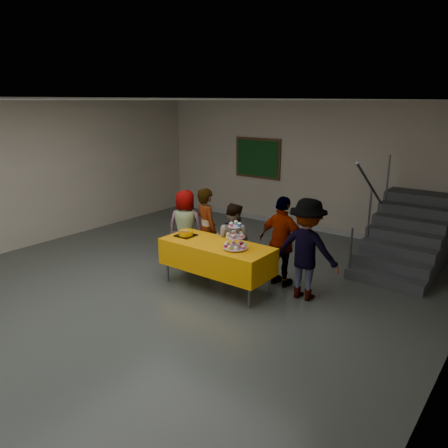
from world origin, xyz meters
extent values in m
plane|color=#4C514C|center=(0.00, 0.00, 0.00)|extent=(10.00, 10.00, 0.00)
cube|color=#B8AA94|center=(0.00, 5.00, 1.50)|extent=(8.00, 0.04, 3.00)
cube|color=#B8AA94|center=(-4.00, 0.00, 1.50)|extent=(0.04, 10.00, 3.00)
cube|color=#B8AA94|center=(4.00, 0.00, 1.50)|extent=(0.04, 10.00, 3.00)
cube|color=silver|center=(0.00, 0.00, 3.00)|extent=(8.00, 10.00, 0.04)
cube|color=#999999|center=(0.00, 4.98, 0.06)|extent=(7.90, 0.03, 0.12)
cylinder|color=#595960|center=(-0.33, 0.68, 0.36)|extent=(0.04, 0.04, 0.73)
cylinder|color=#595960|center=(1.35, 0.68, 0.36)|extent=(0.04, 0.04, 0.73)
cylinder|color=#595960|center=(-0.33, 1.26, 0.36)|extent=(0.04, 0.04, 0.73)
cylinder|color=#595960|center=(1.35, 1.26, 0.36)|extent=(0.04, 0.04, 0.73)
cube|color=#595960|center=(0.51, 0.97, 0.74)|extent=(1.80, 0.70, 0.02)
cube|color=orange|center=(0.51, 0.97, 0.55)|extent=(1.88, 0.78, 0.44)
cylinder|color=silver|center=(0.92, 0.92, 0.78)|extent=(0.18, 0.18, 0.01)
cylinder|color=silver|center=(0.92, 0.92, 0.98)|extent=(0.02, 0.02, 0.42)
cylinder|color=silver|center=(0.92, 0.92, 0.80)|extent=(0.38, 0.38, 0.01)
cylinder|color=silver|center=(0.92, 0.92, 0.97)|extent=(0.30, 0.30, 0.01)
cylinder|color=silver|center=(0.92, 0.92, 1.14)|extent=(0.22, 0.22, 0.01)
cube|color=black|center=(-0.16, 0.97, 0.78)|extent=(0.30, 0.30, 0.02)
cylinder|color=#FFA100|center=(-0.16, 0.97, 0.82)|extent=(0.25, 0.25, 0.07)
ellipsoid|color=#FFA100|center=(-0.16, 0.97, 0.86)|extent=(0.25, 0.25, 0.05)
ellipsoid|color=white|center=(-0.11, 0.94, 0.88)|extent=(0.08, 0.08, 0.02)
cube|color=silver|center=(-0.18, 0.84, 0.88)|extent=(0.30, 0.16, 0.04)
imported|color=slate|center=(-0.67, 1.54, 0.71)|extent=(0.81, 0.67, 1.41)
imported|color=slate|center=(-0.15, 1.52, 0.76)|extent=(0.65, 0.56, 1.51)
imported|color=slate|center=(0.46, 1.48, 0.67)|extent=(0.72, 0.60, 1.34)
imported|color=slate|center=(1.31, 1.71, 0.76)|extent=(0.91, 0.42, 1.52)
imported|color=slate|center=(1.84, 1.52, 0.80)|extent=(1.06, 0.65, 1.59)
cube|color=#424447|center=(2.70, 2.75, 0.09)|extent=(1.30, 0.30, 0.18)
cube|color=#424447|center=(2.70, 3.05, 0.18)|extent=(1.30, 0.30, 0.36)
cube|color=#424447|center=(2.70, 3.35, 0.27)|extent=(1.30, 0.30, 0.54)
cube|color=#424447|center=(2.70, 3.65, 0.36)|extent=(1.30, 0.30, 0.72)
cube|color=#424447|center=(2.70, 3.95, 0.45)|extent=(1.30, 0.30, 0.90)
cube|color=#424447|center=(2.70, 4.25, 0.54)|extent=(1.30, 0.30, 1.08)
cube|color=#424447|center=(2.70, 4.55, 0.63)|extent=(1.30, 0.30, 1.26)
cube|color=#424447|center=(2.70, 4.85, 0.63)|extent=(1.30, 0.30, 1.26)
cylinder|color=#595960|center=(2.10, 2.70, 0.45)|extent=(0.04, 0.04, 0.90)
cylinder|color=#595960|center=(2.10, 3.50, 0.99)|extent=(0.04, 0.04, 0.90)
cylinder|color=#595960|center=(2.10, 4.40, 1.53)|extent=(0.04, 0.04, 0.90)
cylinder|color=#595960|center=(2.10, 3.55, 1.44)|extent=(0.04, 1.85, 1.20)
cube|color=#472B16|center=(-1.29, 4.97, 1.60)|extent=(1.30, 0.04, 1.00)
cube|color=#144016|center=(-1.29, 4.94, 1.60)|extent=(1.18, 0.02, 0.88)
camera|label=1|loc=(4.64, -4.30, 3.00)|focal=35.00mm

